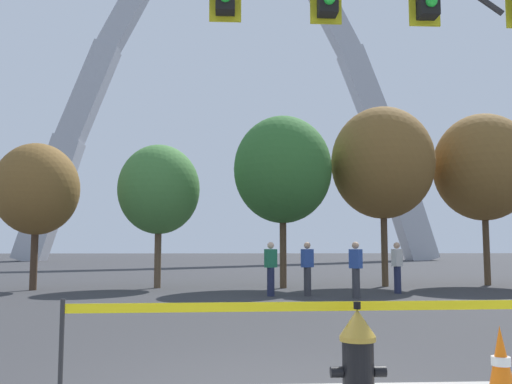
# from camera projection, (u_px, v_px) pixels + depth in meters

# --- Properties ---
(fire_hydrant) EXTENTS (0.46, 0.48, 0.99)m
(fire_hydrant) POSITION_uv_depth(u_px,v_px,m) (358.00, 366.00, 4.57)
(fire_hydrant) COLOR black
(fire_hydrant) RESTS_ON ground
(caution_tape_barrier) EXTENTS (5.32, 0.20, 1.01)m
(caution_tape_barrier) POSITION_uv_depth(u_px,v_px,m) (373.00, 334.00, 4.81)
(caution_tape_barrier) COLOR #232326
(caution_tape_barrier) RESTS_ON ground
(traffic_cone_by_hydrant) EXTENTS (0.36, 0.36, 0.73)m
(traffic_cone_by_hydrant) POSITION_uv_depth(u_px,v_px,m) (501.00, 367.00, 5.02)
(traffic_cone_by_hydrant) COLOR black
(traffic_cone_by_hydrant) RESTS_ON ground
(traffic_signal_gantry) EXTENTS (7.82, 0.44, 6.00)m
(traffic_signal_gantry) POSITION_uv_depth(u_px,v_px,m) (459.00, 32.00, 7.64)
(traffic_signal_gantry) COLOR #232326
(traffic_signal_gantry) RESTS_ON ground
(monument_arch) EXTENTS (44.54, 2.87, 39.59)m
(monument_arch) POSITION_uv_depth(u_px,v_px,m) (230.00, 101.00, 60.39)
(monument_arch) COLOR #B2B5BC
(monument_arch) RESTS_ON ground
(tree_far_left) EXTENTS (2.85, 2.85, 4.99)m
(tree_far_left) POSITION_uv_depth(u_px,v_px,m) (37.00, 189.00, 18.93)
(tree_far_left) COLOR #473323
(tree_far_left) RESTS_ON ground
(tree_left_mid) EXTENTS (2.92, 2.92, 5.12)m
(tree_left_mid) POSITION_uv_depth(u_px,v_px,m) (159.00, 190.00, 19.91)
(tree_left_mid) COLOR brown
(tree_left_mid) RESTS_ON ground
(tree_center_left) EXTENTS (3.52, 3.52, 6.16)m
(tree_center_left) POSITION_uv_depth(u_px,v_px,m) (283.00, 170.00, 19.94)
(tree_center_left) COLOR brown
(tree_center_left) RESTS_ON ground
(tree_center_right) EXTENTS (3.83, 3.83, 6.70)m
(tree_center_right) POSITION_uv_depth(u_px,v_px,m) (383.00, 163.00, 20.80)
(tree_center_right) COLOR brown
(tree_center_right) RESTS_ON ground
(tree_right_mid) EXTENTS (3.77, 3.77, 6.60)m
(tree_right_mid) POSITION_uv_depth(u_px,v_px,m) (483.00, 167.00, 21.46)
(tree_right_mid) COLOR brown
(tree_right_mid) RESTS_ON ground
(pedestrian_walking_left) EXTENTS (0.39, 0.36, 1.59)m
(pedestrian_walking_left) POSITION_uv_depth(u_px,v_px,m) (397.00, 267.00, 17.36)
(pedestrian_walking_left) COLOR #232847
(pedestrian_walking_left) RESTS_ON ground
(pedestrian_standing_center) EXTENTS (0.37, 0.39, 1.59)m
(pedestrian_standing_center) POSITION_uv_depth(u_px,v_px,m) (356.00, 269.00, 15.68)
(pedestrian_standing_center) COLOR #38383D
(pedestrian_standing_center) RESTS_ON ground
(pedestrian_walking_right) EXTENTS (0.39, 0.35, 1.59)m
(pedestrian_walking_right) POSITION_uv_depth(u_px,v_px,m) (307.00, 268.00, 16.50)
(pedestrian_walking_right) COLOR #38383D
(pedestrian_walking_right) RESTS_ON ground
(pedestrian_near_trees) EXTENTS (0.39, 0.35, 1.59)m
(pedestrian_near_trees) POSITION_uv_depth(u_px,v_px,m) (271.00, 268.00, 16.39)
(pedestrian_near_trees) COLOR #232847
(pedestrian_near_trees) RESTS_ON ground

